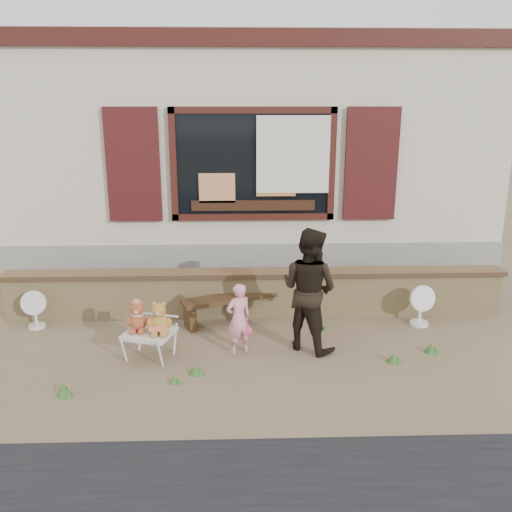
{
  "coord_description": "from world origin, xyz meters",
  "views": [
    {
      "loc": [
        -0.23,
        -6.29,
        2.98
      ],
      "look_at": [
        0.0,
        0.6,
        1.0
      ],
      "focal_mm": 38.0,
      "sensor_mm": 36.0,
      "label": 1
    }
  ],
  "objects_px": {
    "teddy_bear_left": "(137,315)",
    "teddy_bear_right": "(159,317)",
    "folding_chair": "(149,334)",
    "child": "(239,319)",
    "bench": "(235,302)",
    "adult": "(309,289)"
  },
  "relations": [
    {
      "from": "bench",
      "to": "teddy_bear_left",
      "type": "height_order",
      "value": "teddy_bear_left"
    },
    {
      "from": "teddy_bear_left",
      "to": "child",
      "type": "xyz_separation_m",
      "value": [
        1.2,
        0.07,
        -0.09
      ]
    },
    {
      "from": "folding_chair",
      "to": "child",
      "type": "relative_size",
      "value": 0.75
    },
    {
      "from": "child",
      "to": "adult",
      "type": "height_order",
      "value": "adult"
    },
    {
      "from": "bench",
      "to": "folding_chair",
      "type": "bearing_deg",
      "value": -155.47
    },
    {
      "from": "folding_chair",
      "to": "teddy_bear_left",
      "type": "xyz_separation_m",
      "value": [
        -0.13,
        0.04,
        0.22
      ]
    },
    {
      "from": "teddy_bear_right",
      "to": "teddy_bear_left",
      "type": "bearing_deg",
      "value": 180.0
    },
    {
      "from": "teddy_bear_left",
      "to": "adult",
      "type": "bearing_deg",
      "value": 22.0
    },
    {
      "from": "adult",
      "to": "teddy_bear_left",
      "type": "bearing_deg",
      "value": 44.4
    },
    {
      "from": "bench",
      "to": "teddy_bear_left",
      "type": "bearing_deg",
      "value": -160.09
    },
    {
      "from": "bench",
      "to": "adult",
      "type": "bearing_deg",
      "value": -66.08
    },
    {
      "from": "teddy_bear_right",
      "to": "child",
      "type": "bearing_deg",
      "value": 26.11
    },
    {
      "from": "bench",
      "to": "adult",
      "type": "height_order",
      "value": "adult"
    },
    {
      "from": "teddy_bear_left",
      "to": "teddy_bear_right",
      "type": "height_order",
      "value": "teddy_bear_right"
    },
    {
      "from": "teddy_bear_left",
      "to": "teddy_bear_right",
      "type": "relative_size",
      "value": 0.96
    },
    {
      "from": "teddy_bear_left",
      "to": "adult",
      "type": "distance_m",
      "value": 2.08
    },
    {
      "from": "adult",
      "to": "teddy_bear_right",
      "type": "bearing_deg",
      "value": 47.72
    },
    {
      "from": "child",
      "to": "folding_chair",
      "type": "bearing_deg",
      "value": -20.06
    },
    {
      "from": "teddy_bear_left",
      "to": "child",
      "type": "distance_m",
      "value": 1.2
    },
    {
      "from": "bench",
      "to": "adult",
      "type": "relative_size",
      "value": 0.98
    },
    {
      "from": "folding_chair",
      "to": "teddy_bear_right",
      "type": "bearing_deg",
      "value": -0.0
    },
    {
      "from": "bench",
      "to": "teddy_bear_left",
      "type": "distance_m",
      "value": 1.58
    }
  ]
}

